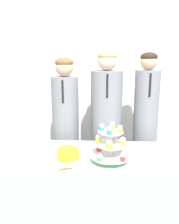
{
  "coord_description": "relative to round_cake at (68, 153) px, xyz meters",
  "views": [
    {
      "loc": [
        -0.02,
        -1.39,
        1.52
      ],
      "look_at": [
        -0.1,
        0.38,
        1.1
      ],
      "focal_mm": 38.0,
      "sensor_mm": 36.0,
      "label": 1
    }
  ],
  "objects": [
    {
      "name": "student_1",
      "position": [
        0.31,
        0.67,
        -0.05
      ],
      "size": [
        0.32,
        0.32,
        1.57
      ],
      "color": "gray",
      "rests_on": "ground_plane"
    },
    {
      "name": "cupcake_stand",
      "position": [
        0.32,
        -0.02,
        0.09
      ],
      "size": [
        0.3,
        0.3,
        0.29
      ],
      "color": "silver",
      "rests_on": "table"
    },
    {
      "name": "wall_back",
      "position": [
        0.26,
        1.24,
        0.55
      ],
      "size": [
        9.0,
        0.06,
        2.7
      ],
      "color": "silver",
      "rests_on": "ground_plane"
    },
    {
      "name": "student_0",
      "position": [
        -0.11,
        0.67,
        -0.08
      ],
      "size": [
        0.27,
        0.28,
        1.51
      ],
      "color": "gray",
      "rests_on": "ground_plane"
    },
    {
      "name": "student_2",
      "position": [
        0.7,
        0.67,
        -0.05
      ],
      "size": [
        0.25,
        0.25,
        1.55
      ],
      "color": "gray",
      "rests_on": "ground_plane"
    },
    {
      "name": "round_cake",
      "position": [
        0.0,
        0.0,
        0.0
      ],
      "size": [
        0.22,
        0.22,
        0.1
      ],
      "color": "white",
      "rests_on": "table"
    },
    {
      "name": "table",
      "position": [
        0.26,
        0.06,
        -0.42
      ],
      "size": [
        1.54,
        0.7,
        0.75
      ],
      "color": "#A8DBB2",
      "rests_on": "ground_plane"
    },
    {
      "name": "cake_knife",
      "position": [
        0.06,
        -0.15,
        -0.05
      ],
      "size": [
        0.29,
        0.11,
        0.01
      ],
      "rotation": [
        0.0,
        0.0,
        0.3
      ],
      "color": "silver",
      "rests_on": "table"
    }
  ]
}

